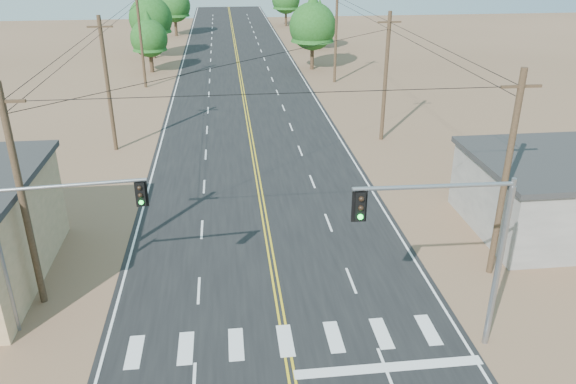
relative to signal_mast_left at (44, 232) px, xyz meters
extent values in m
cube|color=black|center=(9.26, 19.86, -4.44)|extent=(15.00, 200.00, 0.02)
cylinder|color=#4C3826|center=(-1.24, 1.86, 0.55)|extent=(0.30, 0.30, 10.00)
cube|color=#4C3826|center=(-1.24, 1.86, 4.75)|extent=(1.80, 0.12, 0.12)
cylinder|color=#4C3826|center=(-1.24, 21.86, 0.55)|extent=(0.30, 0.30, 10.00)
cube|color=#4C3826|center=(-1.24, 21.86, 4.75)|extent=(1.80, 0.12, 0.12)
cylinder|color=#4C3826|center=(-1.24, 41.86, 0.55)|extent=(0.30, 0.30, 10.00)
cylinder|color=#4C3826|center=(19.76, 1.86, 0.55)|extent=(0.30, 0.30, 10.00)
cube|color=#4C3826|center=(19.76, 1.86, 4.75)|extent=(1.80, 0.12, 0.12)
cylinder|color=#4C3826|center=(19.76, 21.86, 0.55)|extent=(0.30, 0.30, 10.00)
cube|color=#4C3826|center=(19.76, 21.86, 4.75)|extent=(1.80, 0.12, 0.12)
cylinder|color=#4C3826|center=(19.76, 41.86, 0.55)|extent=(0.30, 0.30, 10.00)
cylinder|color=gray|center=(-1.74, -0.14, -1.33)|extent=(0.21, 0.21, 6.24)
cylinder|color=gray|center=(1.18, 0.10, 1.89)|extent=(5.85, 0.63, 0.14)
cube|color=black|center=(3.84, 0.33, 1.31)|extent=(0.33, 0.29, 0.98)
sphere|color=black|center=(3.82, 0.17, 1.62)|extent=(0.18, 0.18, 0.18)
sphere|color=black|center=(3.82, 0.17, 1.31)|extent=(0.18, 0.18, 0.18)
sphere|color=#0CE533|center=(3.82, 0.17, 0.99)|extent=(0.18, 0.18, 0.18)
cylinder|color=gray|center=(17.26, -3.16, -0.99)|extent=(0.24, 0.24, 6.92)
cylinder|color=gray|center=(17.26, -3.16, 2.47)|extent=(0.18, 0.18, 0.59)
cylinder|color=gray|center=(14.38, -3.08, 2.57)|extent=(5.77, 0.32, 0.16)
cube|color=black|center=(11.79, -3.01, 1.93)|extent=(0.35, 0.31, 1.09)
sphere|color=black|center=(11.80, -3.19, 2.28)|extent=(0.20, 0.20, 0.20)
sphere|color=black|center=(11.80, -3.19, 1.93)|extent=(0.20, 0.20, 0.20)
sphere|color=#0CE533|center=(11.80, -3.19, 1.58)|extent=(0.20, 0.20, 0.20)
cylinder|color=#3F2D1E|center=(-1.32, 49.48, -3.13)|extent=(0.47, 0.47, 2.63)
cone|color=#1A4A15|center=(-1.32, 49.48, 0.52)|extent=(4.09, 4.09, 4.68)
sphere|color=#1A4A15|center=(-1.32, 49.48, -0.43)|extent=(4.39, 4.39, 4.39)
cylinder|color=#3F2D1E|center=(-1.96, 58.48, -2.75)|extent=(0.41, 0.41, 3.40)
cone|color=#1A4A15|center=(-1.96, 58.48, 1.97)|extent=(5.28, 5.28, 6.04)
sphere|color=#1A4A15|center=(-1.96, 58.48, 0.74)|extent=(5.66, 5.66, 5.66)
cylinder|color=#3F2D1E|center=(-0.21, 77.38, -2.87)|extent=(0.48, 0.48, 3.16)
sphere|color=#1A4A15|center=(-0.21, 77.38, 0.37)|extent=(5.26, 5.26, 5.26)
cylinder|color=#3F2D1E|center=(18.26, 48.86, -2.75)|extent=(0.45, 0.45, 3.39)
cone|color=#1A4A15|center=(18.26, 48.86, 1.97)|extent=(5.28, 5.28, 6.03)
sphere|color=#1A4A15|center=(18.26, 48.86, 0.74)|extent=(5.66, 5.66, 5.66)
cylinder|color=#3F2D1E|center=(21.40, 62.41, -3.18)|extent=(0.45, 0.45, 2.54)
cone|color=#1A4A15|center=(21.40, 62.41, 0.35)|extent=(3.95, 3.95, 4.52)
sphere|color=#1A4A15|center=(21.40, 62.41, -0.57)|extent=(4.23, 4.23, 4.23)
cylinder|color=#3F2D1E|center=(19.26, 86.69, -2.91)|extent=(0.41, 0.41, 3.08)
camera|label=1|loc=(7.27, -20.25, 10.47)|focal=35.00mm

